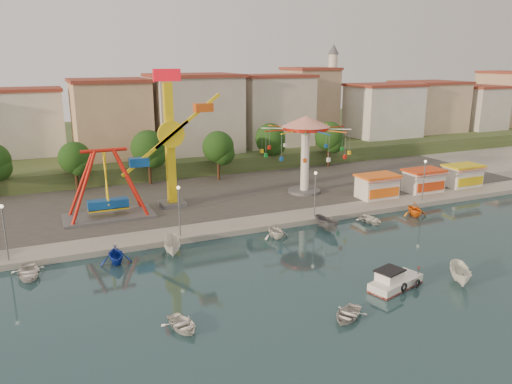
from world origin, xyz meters
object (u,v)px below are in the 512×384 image
kamikaze_tower (174,143)px  cabin_motorboat (394,282)px  rowboat_a (182,325)px  skiff (461,274)px  wave_swinger (306,137)px  pirate_ship_ride (107,185)px

kamikaze_tower → cabin_motorboat: 31.33m
rowboat_a → skiff: skiff is taller
wave_swinger → cabin_motorboat: 29.25m
pirate_ship_ride → kamikaze_tower: kamikaze_tower is taller
cabin_motorboat → skiff: bearing=-31.6°
cabin_motorboat → skiff: cabin_motorboat is taller
wave_swinger → skiff: wave_swinger is taller
cabin_motorboat → rowboat_a: cabin_motorboat is taller
cabin_motorboat → rowboat_a: size_ratio=1.69×
skiff → cabin_motorboat: bearing=-160.2°
rowboat_a → skiff: size_ratio=0.81×
kamikaze_tower → rowboat_a: bearing=-104.6°
cabin_motorboat → wave_swinger: bearing=59.5°
wave_swinger → skiff: (-1.28, -28.89, -7.43)m
pirate_ship_ride → wave_swinger: wave_swinger is taller
pirate_ship_ride → rowboat_a: (1.17, -26.20, -4.06)m
wave_swinger → kamikaze_tower: bearing=176.6°
wave_swinger → rowboat_a: bearing=-133.0°
pirate_ship_ride → wave_swinger: bearing=0.7°
rowboat_a → kamikaze_tower: bearing=63.5°
rowboat_a → cabin_motorboat: bearing=-14.6°
pirate_ship_ride → skiff: bearing=-49.3°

